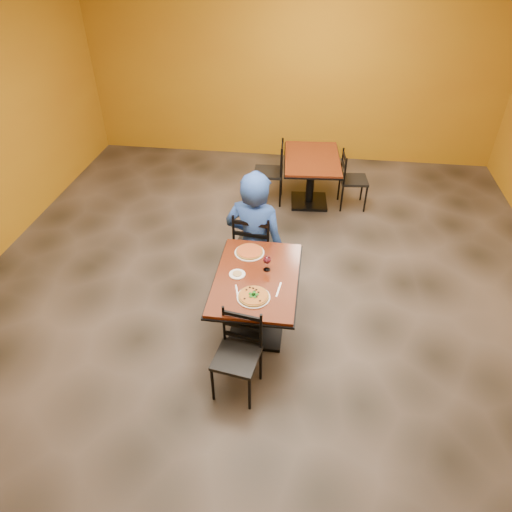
# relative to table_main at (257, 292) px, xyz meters

# --- Properties ---
(floor) EXTENTS (7.00, 8.00, 0.01)m
(floor) POSITION_rel_table_main_xyz_m (0.00, 0.50, -0.56)
(floor) COLOR black
(floor) RESTS_ON ground
(ceiling) EXTENTS (7.00, 8.00, 0.01)m
(ceiling) POSITION_rel_table_main_xyz_m (0.00, 0.50, 2.44)
(ceiling) COLOR white
(ceiling) RESTS_ON ground
(wall_back) EXTENTS (7.00, 0.01, 3.00)m
(wall_back) POSITION_rel_table_main_xyz_m (0.00, 4.50, 0.94)
(wall_back) COLOR #AA7612
(wall_back) RESTS_ON ground
(table_main) EXTENTS (0.83, 1.23, 0.75)m
(table_main) POSITION_rel_table_main_xyz_m (0.00, 0.00, 0.00)
(table_main) COLOR #59210E
(table_main) RESTS_ON floor
(table_second) EXTENTS (0.90, 1.26, 0.75)m
(table_second) POSITION_rel_table_main_xyz_m (0.44, 2.81, -0.00)
(table_second) COLOR #59210E
(table_second) RESTS_ON floor
(chair_main_near) EXTENTS (0.44, 0.44, 0.85)m
(chair_main_near) POSITION_rel_table_main_xyz_m (-0.08, -0.76, -0.13)
(chair_main_near) COLOR black
(chair_main_near) RESTS_ON floor
(chair_main_far) EXTENTS (0.49, 0.49, 0.97)m
(chair_main_far) POSITION_rel_table_main_xyz_m (-0.14, 0.91, -0.07)
(chair_main_far) COLOR black
(chair_main_far) RESTS_ON floor
(chair_second_left) EXTENTS (0.44, 0.44, 0.94)m
(chair_second_left) POSITION_rel_table_main_xyz_m (-0.20, 2.81, -0.09)
(chair_second_left) COLOR black
(chair_second_left) RESTS_ON floor
(chair_second_right) EXTENTS (0.42, 0.42, 0.86)m
(chair_second_right) POSITION_rel_table_main_xyz_m (1.07, 2.81, -0.13)
(chair_second_right) COLOR black
(chair_second_right) RESTS_ON floor
(diner) EXTENTS (0.78, 0.59, 1.47)m
(diner) POSITION_rel_table_main_xyz_m (-0.13, 0.81, 0.18)
(diner) COLOR navy
(diner) RESTS_ON floor
(plate_main) EXTENTS (0.31, 0.31, 0.01)m
(plate_main) POSITION_rel_table_main_xyz_m (0.01, -0.31, 0.20)
(plate_main) COLOR white
(plate_main) RESTS_ON table_main
(pizza_main) EXTENTS (0.28, 0.28, 0.02)m
(pizza_main) POSITION_rel_table_main_xyz_m (0.01, -0.31, 0.21)
(pizza_main) COLOR maroon
(pizza_main) RESTS_ON plate_main
(plate_far) EXTENTS (0.31, 0.31, 0.01)m
(plate_far) POSITION_rel_table_main_xyz_m (-0.13, 0.38, 0.20)
(plate_far) COLOR white
(plate_far) RESTS_ON table_main
(pizza_far) EXTENTS (0.28, 0.28, 0.02)m
(pizza_far) POSITION_rel_table_main_xyz_m (-0.13, 0.38, 0.21)
(pizza_far) COLOR orange
(pizza_far) RESTS_ON plate_far
(side_plate) EXTENTS (0.16, 0.16, 0.01)m
(side_plate) POSITION_rel_table_main_xyz_m (-0.19, 0.01, 0.20)
(side_plate) COLOR white
(side_plate) RESTS_ON table_main
(dip) EXTENTS (0.09, 0.09, 0.01)m
(dip) POSITION_rel_table_main_xyz_m (-0.19, 0.01, 0.21)
(dip) COLOR tan
(dip) RESTS_ON side_plate
(wine_glass) EXTENTS (0.08, 0.08, 0.18)m
(wine_glass) POSITION_rel_table_main_xyz_m (0.09, 0.12, 0.28)
(wine_glass) COLOR white
(wine_glass) RESTS_ON table_main
(fork) EXTENTS (0.07, 0.19, 0.00)m
(fork) POSITION_rel_table_main_xyz_m (-0.15, -0.24, 0.20)
(fork) COLOR silver
(fork) RESTS_ON table_main
(knife) EXTENTS (0.04, 0.21, 0.00)m
(knife) POSITION_rel_table_main_xyz_m (0.23, -0.16, 0.20)
(knife) COLOR silver
(knife) RESTS_ON table_main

